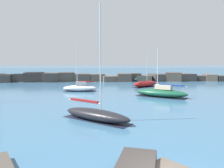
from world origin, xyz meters
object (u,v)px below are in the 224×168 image
sailboat_moored_2 (161,92)px  sailboat_moored_1 (145,84)px  sailboat_moored_0 (80,88)px  sailboat_moored_5 (96,114)px

sailboat_moored_2 → sailboat_moored_1: bearing=88.2°
sailboat_moored_1 → sailboat_moored_2: sailboat_moored_1 is taller
sailboat_moored_1 → sailboat_moored_0: bearing=-154.9°
sailboat_moored_2 → sailboat_moored_5: 15.88m
sailboat_moored_2 → sailboat_moored_0: bearing=150.9°
sailboat_moored_5 → sailboat_moored_1: bearing=68.7°
sailboat_moored_0 → sailboat_moored_5: 19.96m
sailboat_moored_0 → sailboat_moored_5: sailboat_moored_5 is taller
sailboat_moored_0 → sailboat_moored_5: size_ratio=1.00×
sailboat_moored_0 → sailboat_moored_2: 14.65m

